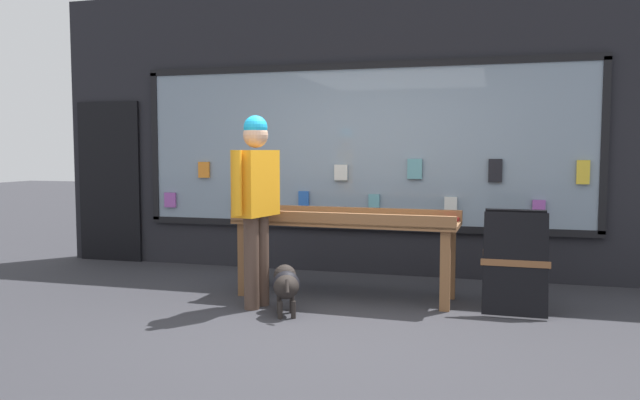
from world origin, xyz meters
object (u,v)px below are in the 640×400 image
object	(u,v)px
display_table_main	(346,228)
sandwich_board_sign	(515,259)
small_dog	(286,284)
person_browsing	(256,194)

from	to	relation	value
display_table_main	sandwich_board_sign	world-z (taller)	sandwich_board_sign
small_dog	sandwich_board_sign	world-z (taller)	sandwich_board_sign
person_browsing	display_table_main	bearing A→B (deg)	-36.81
person_browsing	small_dog	size ratio (longest dim) A/B	3.43
display_table_main	small_dog	bearing A→B (deg)	-114.88
small_dog	person_browsing	bearing A→B (deg)	41.34
sandwich_board_sign	person_browsing	bearing A→B (deg)	-163.97
display_table_main	person_browsing	size ratio (longest dim) A/B	1.25
person_browsing	sandwich_board_sign	distance (m)	2.48
small_dog	sandwich_board_sign	size ratio (longest dim) A/B	0.58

